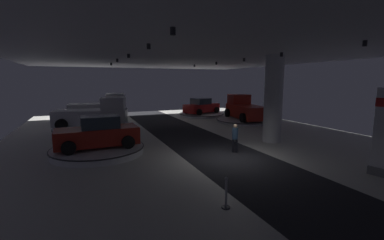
{
  "coord_description": "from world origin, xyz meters",
  "views": [
    {
      "loc": [
        -6.72,
        -11.13,
        3.93
      ],
      "look_at": [
        -0.32,
        4.27,
        1.4
      ],
      "focal_mm": 24.32,
      "sensor_mm": 36.0,
      "label": 1
    }
  ],
  "objects_px": {
    "display_platform_deep_left": "(98,118)",
    "display_car_deep_right": "(201,107)",
    "column_right": "(273,99)",
    "display_platform_mid_left": "(98,150)",
    "display_platform_far_right": "(246,120)",
    "display_platform_far_left": "(92,129)",
    "pickup_truck_far_right": "(244,109)",
    "display_car_mid_left": "(98,133)",
    "display_platform_deep_right": "(202,114)",
    "pickup_truck_deep_left": "(101,107)",
    "pickup_truck_far_left": "(96,115)",
    "visitor_walking_near": "(235,136)"
  },
  "relations": [
    {
      "from": "display_platform_deep_left",
      "to": "display_car_deep_right",
      "type": "height_order",
      "value": "display_car_deep_right"
    },
    {
      "from": "column_right",
      "to": "display_platform_mid_left",
      "type": "distance_m",
      "value": 10.97
    },
    {
      "from": "display_platform_deep_left",
      "to": "display_platform_far_right",
      "type": "relative_size",
      "value": 1.01
    },
    {
      "from": "display_platform_far_left",
      "to": "display_platform_far_right",
      "type": "distance_m",
      "value": 13.93
    },
    {
      "from": "display_platform_far_right",
      "to": "pickup_truck_far_right",
      "type": "height_order",
      "value": "pickup_truck_far_right"
    },
    {
      "from": "display_platform_deep_left",
      "to": "display_car_mid_left",
      "type": "bearing_deg",
      "value": -92.72
    },
    {
      "from": "display_platform_far_right",
      "to": "pickup_truck_far_right",
      "type": "relative_size",
      "value": 1.02
    },
    {
      "from": "display_platform_mid_left",
      "to": "display_platform_deep_right",
      "type": "relative_size",
      "value": 0.98
    },
    {
      "from": "pickup_truck_deep_left",
      "to": "display_platform_far_right",
      "type": "xyz_separation_m",
      "value": [
        12.88,
        -6.21,
        -1.15
      ]
    },
    {
      "from": "pickup_truck_far_left",
      "to": "display_platform_deep_right",
      "type": "relative_size",
      "value": 1.14
    },
    {
      "from": "pickup_truck_far_left",
      "to": "display_platform_deep_right",
      "type": "height_order",
      "value": "pickup_truck_far_left"
    },
    {
      "from": "pickup_truck_far_left",
      "to": "display_platform_deep_right",
      "type": "bearing_deg",
      "value": 23.98
    },
    {
      "from": "column_right",
      "to": "display_platform_far_left",
      "type": "distance_m",
      "value": 13.67
    },
    {
      "from": "display_platform_far_right",
      "to": "display_platform_deep_right",
      "type": "bearing_deg",
      "value": 112.41
    },
    {
      "from": "display_platform_far_left",
      "to": "display_car_deep_right",
      "type": "xyz_separation_m",
      "value": [
        11.67,
        4.98,
        0.85
      ]
    },
    {
      "from": "pickup_truck_far_right",
      "to": "display_car_deep_right",
      "type": "xyz_separation_m",
      "value": [
        -2.3,
        5.06,
        -0.13
      ]
    },
    {
      "from": "display_car_mid_left",
      "to": "pickup_truck_deep_left",
      "type": "xyz_separation_m",
      "value": [
        0.92,
        12.67,
        0.14
      ]
    },
    {
      "from": "display_platform_far_left",
      "to": "display_platform_deep_right",
      "type": "bearing_deg",
      "value": 23.09
    },
    {
      "from": "display_platform_far_left",
      "to": "pickup_truck_far_left",
      "type": "xyz_separation_m",
      "value": [
        0.31,
        -0.08,
        1.09
      ]
    },
    {
      "from": "pickup_truck_far_left",
      "to": "display_platform_deep_right",
      "type": "xyz_separation_m",
      "value": [
        11.39,
        5.07,
        -1.13
      ]
    },
    {
      "from": "pickup_truck_far_right",
      "to": "display_platform_deep_right",
      "type": "distance_m",
      "value": 5.65
    },
    {
      "from": "display_car_mid_left",
      "to": "pickup_truck_deep_left",
      "type": "relative_size",
      "value": 0.79
    },
    {
      "from": "visitor_walking_near",
      "to": "display_platform_deep_right",
      "type": "bearing_deg",
      "value": 72.27
    },
    {
      "from": "display_platform_deep_left",
      "to": "display_platform_deep_right",
      "type": "xyz_separation_m",
      "value": [
        10.97,
        -0.84,
        -0.04
      ]
    },
    {
      "from": "pickup_truck_far_right",
      "to": "display_platform_deep_right",
      "type": "bearing_deg",
      "value": 114.12
    },
    {
      "from": "display_platform_far_left",
      "to": "display_platform_far_right",
      "type": "relative_size",
      "value": 1.0
    },
    {
      "from": "pickup_truck_far_left",
      "to": "display_platform_far_right",
      "type": "relative_size",
      "value": 1.0
    },
    {
      "from": "visitor_walking_near",
      "to": "pickup_truck_far_left",
      "type": "bearing_deg",
      "value": 125.88
    },
    {
      "from": "display_platform_far_right",
      "to": "display_platform_deep_right",
      "type": "xyz_separation_m",
      "value": [
        -2.22,
        5.39,
        0.02
      ]
    },
    {
      "from": "pickup_truck_deep_left",
      "to": "display_platform_far_right",
      "type": "bearing_deg",
      "value": -25.76
    },
    {
      "from": "display_car_deep_right",
      "to": "visitor_walking_near",
      "type": "relative_size",
      "value": 2.87
    },
    {
      "from": "display_platform_far_left",
      "to": "display_platform_deep_left",
      "type": "bearing_deg",
      "value": 82.87
    },
    {
      "from": "display_car_mid_left",
      "to": "pickup_truck_far_right",
      "type": "xyz_separation_m",
      "value": [
        13.85,
        6.78,
        0.03
      ]
    },
    {
      "from": "column_right",
      "to": "pickup_truck_far_left",
      "type": "bearing_deg",
      "value": 142.27
    },
    {
      "from": "display_platform_far_right",
      "to": "pickup_truck_far_right",
      "type": "distance_m",
      "value": 1.09
    },
    {
      "from": "display_platform_far_left",
      "to": "display_car_deep_right",
      "type": "height_order",
      "value": "display_car_deep_right"
    },
    {
      "from": "display_car_deep_right",
      "to": "pickup_truck_far_left",
      "type": "bearing_deg",
      "value": -156.02
    },
    {
      "from": "display_platform_far_left",
      "to": "display_platform_deep_left",
      "type": "height_order",
      "value": "display_platform_deep_left"
    },
    {
      "from": "display_platform_deep_left",
      "to": "display_car_deep_right",
      "type": "relative_size",
      "value": 1.26
    },
    {
      "from": "display_platform_mid_left",
      "to": "display_car_mid_left",
      "type": "relative_size",
      "value": 1.13
    },
    {
      "from": "pickup_truck_deep_left",
      "to": "pickup_truck_far_right",
      "type": "relative_size",
      "value": 0.98
    },
    {
      "from": "visitor_walking_near",
      "to": "display_car_mid_left",
      "type": "bearing_deg",
      "value": 159.65
    },
    {
      "from": "display_platform_far_left",
      "to": "visitor_walking_near",
      "type": "relative_size",
      "value": 3.57
    },
    {
      "from": "display_car_mid_left",
      "to": "display_platform_far_left",
      "type": "height_order",
      "value": "display_car_mid_left"
    },
    {
      "from": "display_platform_deep_left",
      "to": "pickup_truck_deep_left",
      "type": "distance_m",
      "value": 1.14
    },
    {
      "from": "display_platform_far_right",
      "to": "visitor_walking_near",
      "type": "bearing_deg",
      "value": -127.11
    },
    {
      "from": "pickup_truck_deep_left",
      "to": "display_platform_far_right",
      "type": "height_order",
      "value": "pickup_truck_deep_left"
    },
    {
      "from": "display_platform_mid_left",
      "to": "display_platform_deep_right",
      "type": "xyz_separation_m",
      "value": [
        11.61,
        11.85,
        -0.05
      ]
    },
    {
      "from": "display_car_mid_left",
      "to": "display_platform_deep_left",
      "type": "bearing_deg",
      "value": 87.28
    },
    {
      "from": "display_platform_mid_left",
      "to": "visitor_walking_near",
      "type": "bearing_deg",
      "value": -20.26
    }
  ]
}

